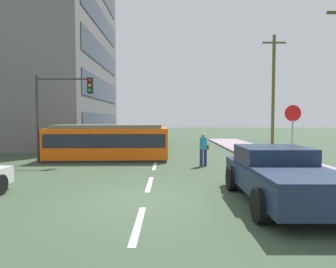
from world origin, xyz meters
TOP-DOWN VIEW (x-y plane):
  - ground_plane at (0.00, 10.00)m, footprint 120.00×120.00m
  - sidewalk_curb_right at (6.80, 6.00)m, footprint 3.20×36.00m
  - lane_stripe_0 at (0.00, -2.00)m, footprint 0.16×2.40m
  - lane_stripe_1 at (0.00, 2.00)m, footprint 0.16×2.40m
  - lane_stripe_2 at (0.00, 6.00)m, footprint 0.16×2.40m
  - lane_stripe_3 at (0.00, 14.13)m, footprint 0.16×2.40m
  - lane_stripe_4 at (0.00, 20.13)m, footprint 0.16×2.40m
  - corner_building at (-14.10, 18.87)m, footprint 17.18×15.17m
  - streetcar_tram at (-2.76, 8.13)m, footprint 6.85×2.74m
  - city_bus at (-1.63, 15.93)m, footprint 2.55×5.85m
  - pedestrian_crossing at (2.45, 6.00)m, footprint 0.49×0.36m
  - pickup_truck_parked at (3.79, -0.37)m, footprint 2.29×5.01m
  - parked_sedan_mid at (-5.60, 12.09)m, footprint 2.10×4.53m
  - stop_sign at (6.52, 5.12)m, footprint 0.76×0.07m
  - traffic_light_mast at (-5.06, 7.03)m, footprint 3.06×0.33m
  - utility_pole_mid at (8.90, 14.25)m, footprint 1.80×0.24m

SIDE VIEW (x-z plane):
  - ground_plane at x=0.00m, z-range 0.00..0.00m
  - lane_stripe_0 at x=0.00m, z-range 0.00..0.01m
  - lane_stripe_1 at x=0.00m, z-range 0.00..0.01m
  - lane_stripe_2 at x=0.00m, z-range 0.00..0.01m
  - lane_stripe_3 at x=0.00m, z-range 0.00..0.01m
  - lane_stripe_4 at x=0.00m, z-range 0.00..0.01m
  - sidewalk_curb_right at x=6.80m, z-range 0.00..0.14m
  - parked_sedan_mid at x=-5.60m, z-range 0.03..1.22m
  - pickup_truck_parked at x=3.79m, z-range 0.02..1.57m
  - pedestrian_crossing at x=2.45m, z-range 0.11..1.78m
  - city_bus at x=-1.63m, z-range 0.14..1.92m
  - streetcar_tram at x=-2.76m, z-range 0.04..2.07m
  - stop_sign at x=6.52m, z-range 0.75..3.63m
  - traffic_light_mast at x=-5.06m, z-range 0.98..5.67m
  - utility_pole_mid at x=8.90m, z-range 0.19..9.05m
  - corner_building at x=-14.10m, z-range 0.00..19.20m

